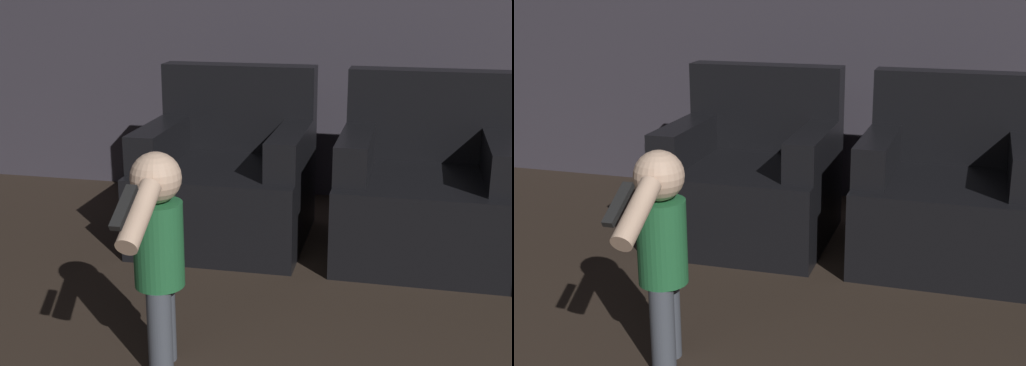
{
  "view_description": "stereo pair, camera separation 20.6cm",
  "coord_description": "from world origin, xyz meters",
  "views": [
    {
      "loc": [
        0.77,
        -0.01,
        1.41
      ],
      "look_at": [
        0.13,
        2.88,
        0.53
      ],
      "focal_mm": 50.0,
      "sensor_mm": 36.0,
      "label": 1
    },
    {
      "loc": [
        0.97,
        0.04,
        1.41
      ],
      "look_at": [
        0.13,
        2.88,
        0.53
      ],
      "focal_mm": 50.0,
      "sensor_mm": 36.0,
      "label": 2
    }
  ],
  "objects": [
    {
      "name": "person_toddler",
      "position": [
        -0.08,
        2.21,
        0.48
      ],
      "size": [
        0.18,
        0.56,
        0.82
      ],
      "rotation": [
        0.0,
        0.0,
        1.78
      ],
      "color": "#474C56",
      "rests_on": "ground_plane"
    },
    {
      "name": "armchair_left",
      "position": [
        -0.19,
        3.6,
        0.32
      ],
      "size": [
        0.88,
        0.85,
        0.92
      ],
      "rotation": [
        0.0,
        0.0,
        0.01
      ],
      "color": "black",
      "rests_on": "ground_plane"
    },
    {
      "name": "armchair_right",
      "position": [
        0.86,
        3.6,
        0.32
      ],
      "size": [
        0.87,
        0.85,
        0.92
      ],
      "rotation": [
        0.0,
        0.0,
        -0.01
      ],
      "color": "black",
      "rests_on": "ground_plane"
    }
  ]
}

